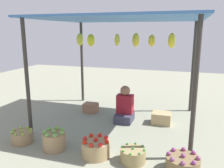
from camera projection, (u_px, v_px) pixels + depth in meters
ground_plane at (121, 121)px, 5.11m from camera, size 14.00×14.00×0.00m
market_stall_structure at (121, 26)px, 4.69m from camera, size 3.16×2.62×2.17m
vendor_person at (125, 108)px, 5.04m from camera, size 0.36×0.44×0.78m
basket_limes at (22, 137)px, 4.10m from camera, size 0.37×0.37×0.24m
basket_green_apples at (54, 140)px, 3.86m from camera, size 0.38×0.38×0.35m
basket_red_tomatoes at (96, 148)px, 3.64m from camera, size 0.44×0.44×0.31m
basket_green_chilies at (133, 155)px, 3.49m from camera, size 0.38×0.38×0.23m
basket_purple_onions at (183, 164)px, 3.24m from camera, size 0.46×0.46×0.27m
wooden_crate_near_vendor at (161, 118)px, 4.94m from camera, size 0.39×0.32×0.24m
wooden_crate_stacked_rear at (91, 108)px, 5.65m from camera, size 0.33×0.26×0.22m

